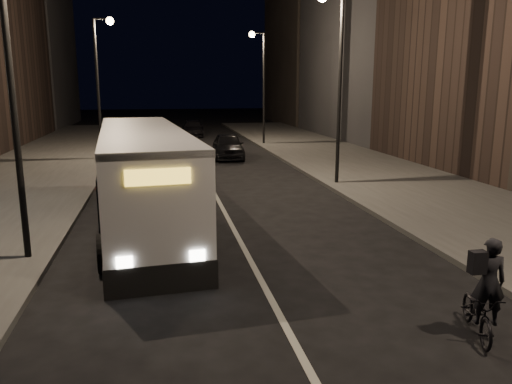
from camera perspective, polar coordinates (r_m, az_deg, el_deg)
name	(u,v)px	position (r m, az deg, el deg)	size (l,w,h in m)	color
ground	(278,312)	(10.27, 2.49, -13.51)	(180.00, 180.00, 0.00)	black
sidewalk_right	(378,174)	(25.74, 13.73, 1.98)	(7.00, 70.00, 0.16)	#3A3B38
sidewalk_left	(15,187)	(24.25, -25.87, 0.50)	(7.00, 70.00, 0.16)	#3A3B38
building_row_right	(402,3)	(41.24, 16.33, 20.07)	(8.00, 61.00, 21.00)	black
streetlight_right_mid	(335,64)	(22.33, 8.98, 14.30)	(1.20, 0.44, 8.12)	black
streetlight_right_far	(260,73)	(37.77, 0.51, 13.47)	(1.20, 0.44, 8.12)	black
streetlight_left_near	(19,45)	(13.41, -25.42, 14.91)	(1.20, 0.44, 8.12)	black
streetlight_left_far	(101,69)	(31.18, -17.25, 13.25)	(1.20, 0.44, 8.12)	black
city_bus	(143,173)	(16.29, -12.76, 2.09)	(3.46, 11.72, 3.12)	silver
cyclist_on_bicycle	(481,304)	(9.94, 24.31, -11.55)	(1.06, 1.75, 1.90)	black
car_near	(228,146)	(31.10, -3.24, 5.30)	(1.84, 4.58, 1.56)	black
car_mid	(140,137)	(38.62, -13.11, 6.14)	(1.38, 3.97, 1.31)	#3E3F41
car_far	(193,128)	(45.31, -7.23, 7.22)	(1.92, 4.72, 1.37)	black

